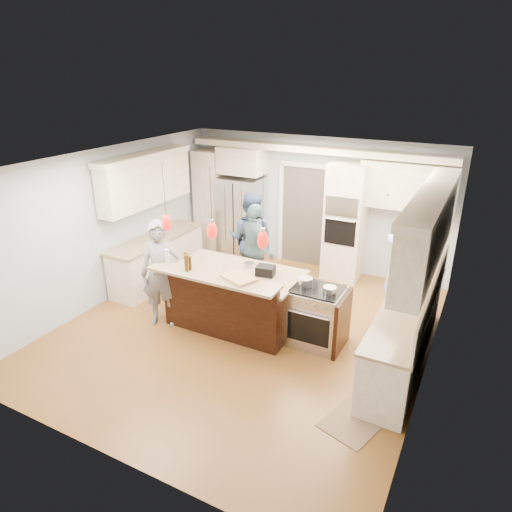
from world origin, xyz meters
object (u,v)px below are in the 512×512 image
Objects in this scene: kitchen_island at (235,297)px; person_bar_end at (161,274)px; refrigerator at (241,218)px; island_range at (318,317)px; person_far_left at (251,239)px.

person_bar_end is (-1.05, -0.52, 0.40)m from kitchen_island.
refrigerator reaches higher than person_bar_end.
refrigerator reaches higher than island_range.
kitchen_island is at bearing -63.12° from refrigerator.
island_range is 0.51× the size of person_far_left.
person_far_left is at bearing 108.77° from kitchen_island.
island_range is at bearing -42.59° from refrigerator.
person_far_left reaches higher than island_range.
refrigerator is 3.10m from person_bar_end.
kitchen_island is 1.41m from island_range.
person_bar_end is 2.12m from person_far_left.
island_range is (1.41, 0.08, -0.03)m from kitchen_island.
refrigerator is 1.30m from person_far_left.
refrigerator is 0.99× the size of person_far_left.
island_range is 0.52× the size of person_bar_end.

